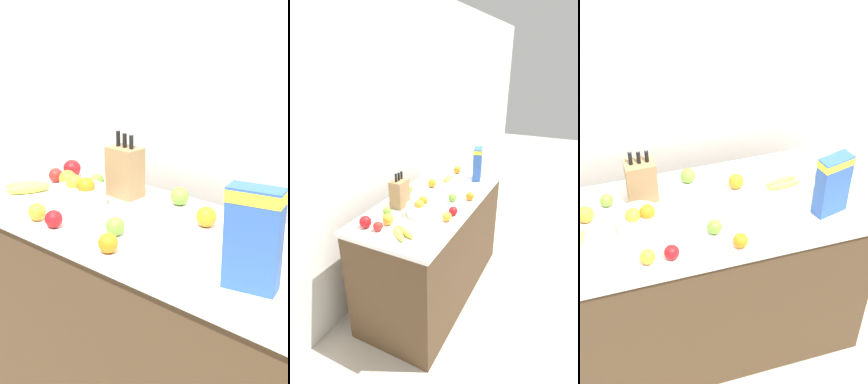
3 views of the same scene
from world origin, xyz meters
The scene contains 19 objects.
ground_plane centered at (0.00, 0.00, 0.00)m, with size 14.00×14.00×0.00m, color #B2A899.
wall_back centered at (0.00, 0.56, 1.30)m, with size 9.00×0.06×2.60m.
counter centered at (0.00, 0.00, 0.47)m, with size 1.58×0.70×0.94m.
knife_block centered at (-0.26, 0.18, 1.05)m, with size 0.14×0.10×0.32m.
cereal_box centered at (0.56, -0.16, 1.10)m, with size 0.17×0.11×0.30m.
fruit_bowl centered at (-0.31, -0.03, 0.99)m, with size 0.21×0.21×0.13m.
banana_bunch_left centered at (-0.61, -0.07, 0.96)m, with size 0.18×0.21×0.04m.
banana_bunch_right centered at (0.42, 0.08, 0.95)m, with size 0.18×0.09×0.03m.
apple_rear centered at (-0.02, 0.24, 0.97)m, with size 0.08×0.08×0.08m, color #6B9E33.
apple_middle centered at (-0.64, 0.21, 0.98)m, with size 0.08×0.08×0.08m, color #A31419.
apple_near_bananas centered at (-0.21, -0.25, 0.97)m, with size 0.07×0.07×0.07m, color #A31419.
apple_by_knife_block centered at (0.01, -0.15, 0.97)m, with size 0.07×0.07×0.07m, color #6B9E33.
apple_front centered at (-0.43, 0.18, 0.97)m, with size 0.06×0.06×0.06m, color #6B9E33.
apple_rightmost centered at (-0.63, 0.11, 0.97)m, with size 0.07×0.07×0.07m, color red.
orange_by_cereal centered at (0.09, -0.27, 0.97)m, with size 0.07×0.07×0.07m, color orange.
orange_mid_right centered at (-0.31, -0.25, 0.97)m, with size 0.07×0.07×0.07m, color orange.
orange_near_bowl centered at (0.20, 0.13, 0.98)m, with size 0.08×0.08×0.08m, color orange.
orange_front_center centered at (0.64, 0.07, 0.97)m, with size 0.07×0.07×0.07m, color orange.
orange_front_left centered at (-0.53, 0.09, 0.98)m, with size 0.08×0.08×0.08m, color orange.
Camera 2 is at (-2.00, -0.99, 1.96)m, focal length 28.00 mm.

